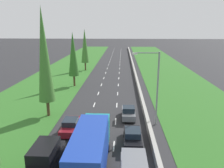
{
  "coord_description": "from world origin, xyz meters",
  "views": [
    {
      "loc": [
        2.5,
        0.83,
        11.87
      ],
      "look_at": [
        0.5,
        43.7,
        0.54
      ],
      "focal_mm": 35.59,
      "sensor_mm": 36.0,
      "label": 1
    }
  ],
  "objects_px": {
    "maroon_sedan_left_lane": "(71,125)",
    "black_van_left_lane": "(46,160)",
    "poplar_tree_second": "(44,55)",
    "street_light_mast": "(155,84)",
    "grey_hatchback_right_lane": "(128,113)",
    "poplar_tree_fourth": "(85,46)",
    "blue_box_truck_centre_lane": "(91,151)",
    "black_sedan_right_lane": "(132,137)",
    "poplar_tree_third": "(73,54)"
  },
  "relations": [
    {
      "from": "blue_box_truck_centre_lane",
      "to": "grey_hatchback_right_lane",
      "type": "bearing_deg",
      "value": 74.11
    },
    {
      "from": "maroon_sedan_left_lane",
      "to": "poplar_tree_second",
      "type": "height_order",
      "value": "poplar_tree_second"
    },
    {
      "from": "black_sedan_right_lane",
      "to": "poplar_tree_fourth",
      "type": "relative_size",
      "value": 0.4
    },
    {
      "from": "grey_hatchback_right_lane",
      "to": "maroon_sedan_left_lane",
      "type": "distance_m",
      "value": 7.85
    },
    {
      "from": "maroon_sedan_left_lane",
      "to": "street_light_mast",
      "type": "height_order",
      "value": "street_light_mast"
    },
    {
      "from": "poplar_tree_third",
      "to": "poplar_tree_fourth",
      "type": "bearing_deg",
      "value": 91.43
    },
    {
      "from": "grey_hatchback_right_lane",
      "to": "poplar_tree_fourth",
      "type": "distance_m",
      "value": 34.31
    },
    {
      "from": "grey_hatchback_right_lane",
      "to": "blue_box_truck_centre_lane",
      "type": "distance_m",
      "value": 12.07
    },
    {
      "from": "black_van_left_lane",
      "to": "grey_hatchback_right_lane",
      "type": "height_order",
      "value": "black_van_left_lane"
    },
    {
      "from": "maroon_sedan_left_lane",
      "to": "poplar_tree_second",
      "type": "xyz_separation_m",
      "value": [
        -4.14,
        4.6,
        7.4
      ]
    },
    {
      "from": "blue_box_truck_centre_lane",
      "to": "street_light_mast",
      "type": "xyz_separation_m",
      "value": [
        6.27,
        9.88,
        3.05
      ]
    },
    {
      "from": "black_sedan_right_lane",
      "to": "poplar_tree_second",
      "type": "distance_m",
      "value": 14.99
    },
    {
      "from": "black_van_left_lane",
      "to": "maroon_sedan_left_lane",
      "type": "height_order",
      "value": "black_van_left_lane"
    },
    {
      "from": "black_sedan_right_lane",
      "to": "street_light_mast",
      "type": "relative_size",
      "value": 0.5
    },
    {
      "from": "black_sedan_right_lane",
      "to": "grey_hatchback_right_lane",
      "type": "xyz_separation_m",
      "value": [
        -0.25,
        6.47,
        0.02
      ]
    },
    {
      "from": "poplar_tree_second",
      "to": "grey_hatchback_right_lane",
      "type": "bearing_deg",
      "value": -2.41
    },
    {
      "from": "grey_hatchback_right_lane",
      "to": "street_light_mast",
      "type": "distance_m",
      "value": 5.56
    },
    {
      "from": "maroon_sedan_left_lane",
      "to": "street_light_mast",
      "type": "xyz_separation_m",
      "value": [
        9.64,
        2.49,
        4.42
      ]
    },
    {
      "from": "poplar_tree_second",
      "to": "poplar_tree_fourth",
      "type": "relative_size",
      "value": 1.29
    },
    {
      "from": "poplar_tree_second",
      "to": "black_van_left_lane",
      "type": "bearing_deg",
      "value": -72.41
    },
    {
      "from": "black_van_left_lane",
      "to": "street_light_mast",
      "type": "xyz_separation_m",
      "value": [
        9.93,
        10.05,
        3.83
      ]
    },
    {
      "from": "black_van_left_lane",
      "to": "maroon_sedan_left_lane",
      "type": "bearing_deg",
      "value": 87.84
    },
    {
      "from": "maroon_sedan_left_lane",
      "to": "street_light_mast",
      "type": "bearing_deg",
      "value": 14.46
    },
    {
      "from": "black_sedan_right_lane",
      "to": "poplar_tree_fourth",
      "type": "xyz_separation_m",
      "value": [
        -11.15,
        38.49,
        5.8
      ]
    },
    {
      "from": "black_sedan_right_lane",
      "to": "poplar_tree_fourth",
      "type": "bearing_deg",
      "value": 106.16
    },
    {
      "from": "black_van_left_lane",
      "to": "black_sedan_right_lane",
      "type": "distance_m",
      "value": 8.92
    },
    {
      "from": "maroon_sedan_left_lane",
      "to": "poplar_tree_third",
      "type": "height_order",
      "value": "poplar_tree_third"
    },
    {
      "from": "black_sedan_right_lane",
      "to": "maroon_sedan_left_lane",
      "type": "xyz_separation_m",
      "value": [
        -6.91,
        2.32,
        0.0
      ]
    },
    {
      "from": "poplar_tree_third",
      "to": "black_van_left_lane",
      "type": "bearing_deg",
      "value": -82.63
    },
    {
      "from": "maroon_sedan_left_lane",
      "to": "street_light_mast",
      "type": "relative_size",
      "value": 0.5
    },
    {
      "from": "poplar_tree_second",
      "to": "street_light_mast",
      "type": "height_order",
      "value": "poplar_tree_second"
    },
    {
      "from": "black_sedan_right_lane",
      "to": "blue_box_truck_centre_lane",
      "type": "xyz_separation_m",
      "value": [
        -3.53,
        -5.06,
        1.37
      ]
    },
    {
      "from": "black_van_left_lane",
      "to": "poplar_tree_second",
      "type": "xyz_separation_m",
      "value": [
        -3.86,
        12.16,
        6.81
      ]
    },
    {
      "from": "maroon_sedan_left_lane",
      "to": "black_van_left_lane",
      "type": "bearing_deg",
      "value": -92.16
    },
    {
      "from": "street_light_mast",
      "to": "grey_hatchback_right_lane",
      "type": "bearing_deg",
      "value": 150.89
    },
    {
      "from": "poplar_tree_third",
      "to": "poplar_tree_second",
      "type": "bearing_deg",
      "value": -91.14
    },
    {
      "from": "grey_hatchback_right_lane",
      "to": "black_van_left_lane",
      "type": "bearing_deg",
      "value": -120.69
    },
    {
      "from": "black_van_left_lane",
      "to": "street_light_mast",
      "type": "bearing_deg",
      "value": 45.33
    },
    {
      "from": "black_sedan_right_lane",
      "to": "poplar_tree_fourth",
      "type": "height_order",
      "value": "poplar_tree_fourth"
    },
    {
      "from": "street_light_mast",
      "to": "black_sedan_right_lane",
      "type": "bearing_deg",
      "value": -119.63
    },
    {
      "from": "black_van_left_lane",
      "to": "blue_box_truck_centre_lane",
      "type": "relative_size",
      "value": 0.52
    },
    {
      "from": "blue_box_truck_centre_lane",
      "to": "poplar_tree_fourth",
      "type": "bearing_deg",
      "value": 99.92
    },
    {
      "from": "poplar_tree_second",
      "to": "poplar_tree_third",
      "type": "distance_m",
      "value": 15.41
    },
    {
      "from": "black_sedan_right_lane",
      "to": "poplar_tree_second",
      "type": "bearing_deg",
      "value": 147.92
    },
    {
      "from": "black_van_left_lane",
      "to": "poplar_tree_fourth",
      "type": "relative_size",
      "value": 0.44
    },
    {
      "from": "black_sedan_right_lane",
      "to": "poplar_tree_second",
      "type": "relative_size",
      "value": 0.31
    },
    {
      "from": "black_van_left_lane",
      "to": "maroon_sedan_left_lane",
      "type": "relative_size",
      "value": 1.09
    },
    {
      "from": "maroon_sedan_left_lane",
      "to": "poplar_tree_fourth",
      "type": "relative_size",
      "value": 0.4
    },
    {
      "from": "poplar_tree_second",
      "to": "street_light_mast",
      "type": "relative_size",
      "value": 1.59
    },
    {
      "from": "maroon_sedan_left_lane",
      "to": "poplar_tree_third",
      "type": "bearing_deg",
      "value": 100.91
    }
  ]
}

